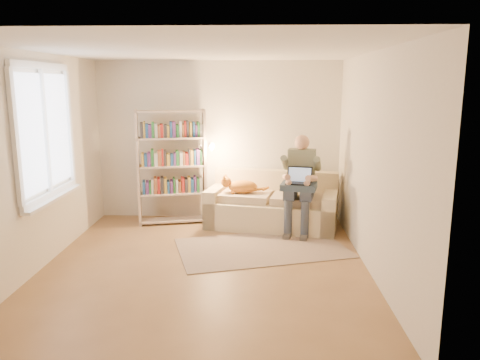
{
  "coord_description": "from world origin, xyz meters",
  "views": [
    {
      "loc": [
        0.63,
        -5.45,
        2.22
      ],
      "look_at": [
        0.4,
        1.0,
        0.9
      ],
      "focal_mm": 35.0,
      "sensor_mm": 36.0,
      "label": 1
    }
  ],
  "objects_px": {
    "sofa": "(272,207)",
    "laptop": "(300,179)",
    "person": "(300,178)",
    "bookshelf": "(172,161)",
    "cat": "(240,186)"
  },
  "relations": [
    {
      "from": "cat",
      "to": "laptop",
      "type": "xyz_separation_m",
      "value": [
        0.89,
        -0.35,
        0.19
      ]
    },
    {
      "from": "laptop",
      "to": "bookshelf",
      "type": "distance_m",
      "value": 2.06
    },
    {
      "from": "person",
      "to": "laptop",
      "type": "xyz_separation_m",
      "value": [
        -0.02,
        -0.13,
        0.01
      ]
    },
    {
      "from": "cat",
      "to": "bookshelf",
      "type": "height_order",
      "value": "bookshelf"
    },
    {
      "from": "sofa",
      "to": "laptop",
      "type": "xyz_separation_m",
      "value": [
        0.39,
        -0.38,
        0.53
      ]
    },
    {
      "from": "laptop",
      "to": "cat",
      "type": "bearing_deg",
      "value": 170.49
    },
    {
      "from": "sofa",
      "to": "person",
      "type": "xyz_separation_m",
      "value": [
        0.41,
        -0.24,
        0.52
      ]
    },
    {
      "from": "person",
      "to": "cat",
      "type": "distance_m",
      "value": 0.95
    },
    {
      "from": "bookshelf",
      "to": "sofa",
      "type": "bearing_deg",
      "value": -16.12
    },
    {
      "from": "cat",
      "to": "bookshelf",
      "type": "relative_size",
      "value": 0.38
    },
    {
      "from": "person",
      "to": "cat",
      "type": "xyz_separation_m",
      "value": [
        -0.91,
        0.22,
        -0.17
      ]
    },
    {
      "from": "sofa",
      "to": "laptop",
      "type": "distance_m",
      "value": 0.76
    },
    {
      "from": "cat",
      "to": "bookshelf",
      "type": "xyz_separation_m",
      "value": [
        -1.1,
        0.14,
        0.36
      ]
    },
    {
      "from": "cat",
      "to": "bookshelf",
      "type": "bearing_deg",
      "value": -175.25
    },
    {
      "from": "person",
      "to": "bookshelf",
      "type": "relative_size",
      "value": 0.8
    }
  ]
}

